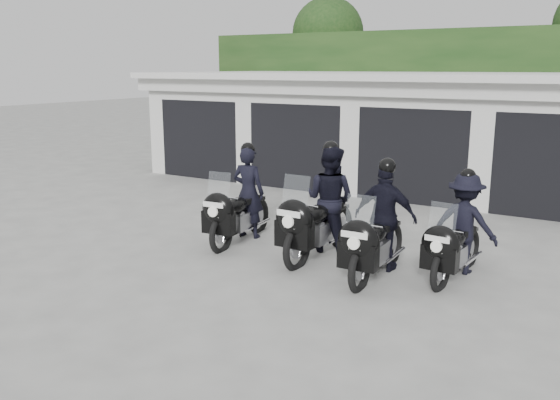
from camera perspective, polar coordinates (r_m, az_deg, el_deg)
The scene contains 7 objects.
ground at distance 9.37m, azimuth 1.22°, elevation -6.77°, with size 80.00×80.00×0.00m, color #9B9B96.
garage_block at distance 16.40m, azimuth 15.55°, elevation 6.31°, with size 16.40×6.80×2.96m.
background_vegetation at distance 20.96m, azimuth 20.50°, elevation 10.97°, with size 20.00×3.90×5.80m.
police_bike_a at distance 10.75m, azimuth -3.79°, elevation -0.19°, with size 0.75×2.11×1.83m.
police_bike_b at distance 9.97m, azimuth 4.27°, elevation -0.60°, with size 0.91×2.27×1.97m.
police_bike_c at distance 9.15m, azimuth 9.71°, elevation -2.34°, with size 1.01×2.11×1.83m.
police_bike_d at distance 9.37m, azimuth 17.02°, elevation -2.74°, with size 1.05×1.93×1.68m.
Camera 1 is at (4.40, -7.65, 3.12)m, focal length 38.00 mm.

